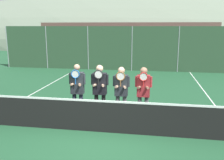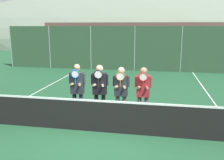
% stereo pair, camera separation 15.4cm
% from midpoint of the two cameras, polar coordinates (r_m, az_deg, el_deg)
% --- Properties ---
extents(ground_plane, '(120.00, 120.00, 0.00)m').
position_cam_midpoint_polar(ground_plane, '(7.50, -3.43, -11.76)').
color(ground_plane, '#1E4C2D').
extents(hill_distant, '(103.30, 57.39, 20.09)m').
position_cam_midpoint_polar(hill_distant, '(55.67, 7.96, 9.01)').
color(hill_distant, slate).
rests_on(hill_distant, ground_plane).
extents(clubhouse_building, '(16.04, 5.50, 3.36)m').
position_cam_midpoint_polar(clubhouse_building, '(25.41, 3.68, 9.20)').
color(clubhouse_building, tan).
rests_on(clubhouse_building, ground_plane).
extents(fence_back, '(18.66, 0.06, 3.03)m').
position_cam_midpoint_polar(fence_back, '(17.26, 4.29, 7.14)').
color(fence_back, gray).
rests_on(fence_back, ground_plane).
extents(tennis_net, '(10.57, 0.09, 1.07)m').
position_cam_midpoint_polar(tennis_net, '(7.31, -3.48, -8.15)').
color(tennis_net, gray).
rests_on(tennis_net, ground_plane).
extents(court_line_left_sideline, '(0.05, 16.00, 0.01)m').
position_cam_midpoint_polar(court_line_left_sideline, '(11.53, -19.40, -3.77)').
color(court_line_left_sideline, white).
rests_on(court_line_left_sideline, ground_plane).
extents(court_line_right_sideline, '(0.05, 16.00, 0.01)m').
position_cam_midpoint_polar(court_line_right_sideline, '(10.41, 22.30, -5.69)').
color(court_line_right_sideline, white).
rests_on(court_line_right_sideline, ground_plane).
extents(player_leftmost, '(0.55, 0.34, 1.86)m').
position_cam_midpoint_polar(player_leftmost, '(8.17, -8.46, -1.83)').
color(player_leftmost, '#232838').
rests_on(player_leftmost, ground_plane).
extents(player_center_left, '(0.57, 0.34, 1.84)m').
position_cam_midpoint_polar(player_center_left, '(8.04, -3.36, -1.80)').
color(player_center_left, black).
rests_on(player_center_left, ground_plane).
extents(player_center_right, '(0.54, 0.34, 1.79)m').
position_cam_midpoint_polar(player_center_right, '(7.96, 1.56, -2.25)').
color(player_center_right, '#56565B').
rests_on(player_center_right, ground_plane).
extents(player_rightmost, '(0.54, 0.34, 1.80)m').
position_cam_midpoint_polar(player_rightmost, '(7.91, 6.62, -2.34)').
color(player_rightmost, '#56565B').
rests_on(player_rightmost, ground_plane).
extents(car_far_left, '(4.38, 1.91, 1.81)m').
position_cam_midpoint_polar(car_far_left, '(21.65, -10.37, 6.42)').
color(car_far_left, black).
rests_on(car_far_left, ground_plane).
extents(car_left_of_center, '(4.32, 2.04, 1.81)m').
position_cam_midpoint_polar(car_left_of_center, '(20.59, 3.03, 6.32)').
color(car_left_of_center, '#B2B7BC').
rests_on(car_left_of_center, ground_plane).
extents(car_center, '(4.63, 2.06, 1.76)m').
position_cam_midpoint_polar(car_center, '(20.46, 17.47, 5.67)').
color(car_center, silver).
rests_on(car_center, ground_plane).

